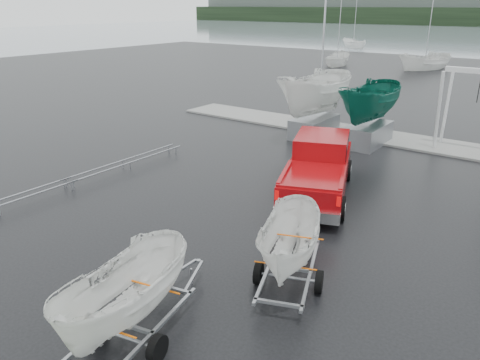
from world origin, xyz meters
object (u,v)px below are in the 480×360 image
(trailer_hitched, at_px, (293,201))
(trailer_parked, at_px, (123,244))
(boat_hoist, at_px, (477,99))
(pickup_truck, at_px, (319,165))

(trailer_hitched, height_order, trailer_parked, trailer_parked)
(boat_hoist, bearing_deg, pickup_truck, -111.09)
(boat_hoist, bearing_deg, trailer_hitched, -94.28)
(trailer_hitched, bearing_deg, trailer_parked, -131.97)
(pickup_truck, distance_m, boat_hoist, 10.15)
(trailer_parked, bearing_deg, boat_hoist, 70.10)
(trailer_parked, height_order, boat_hoist, trailer_parked)
(pickup_truck, bearing_deg, boat_hoist, 47.71)
(boat_hoist, bearing_deg, trailer_parked, -97.85)
(trailer_hitched, distance_m, trailer_parked, 4.38)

